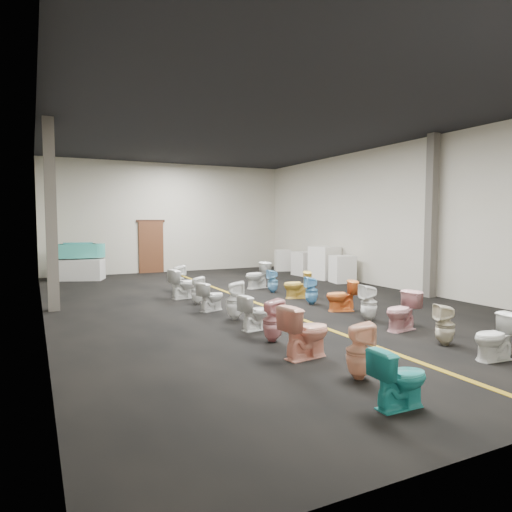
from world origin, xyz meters
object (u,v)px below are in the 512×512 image
object	(u,v)px
toilet_left_9	(178,279)
toilet_right_8	(273,281)
appliance_crate_a	(342,269)
appliance_crate_c	(305,263)
toilet_right_9	(257,275)
toilet_left_6	(211,296)
toilet_right_3	(402,311)
toilet_left_5	(235,300)
toilet_left_7	(197,290)
toilet_left_0	(400,378)
appliance_crate_b	(324,263)
toilet_right_7	(297,285)
toilet_left_1	(359,351)
display_table	(79,270)
toilet_right_1	(495,337)
bathtub	(78,250)
toilet_left_2	(306,331)
appliance_crate_d	(283,260)
toilet_right_5	(341,296)
toilet_right_6	(312,291)
toilet_left_8	(184,284)
toilet_right_2	(445,325)
toilet_right_4	(369,303)
toilet_left_4	(256,312)
toilet_left_3	(272,321)

from	to	relation	value
toilet_left_9	toilet_right_8	world-z (taller)	toilet_left_9
appliance_crate_a	appliance_crate_c	distance (m)	2.38
appliance_crate_a	toilet_right_9	distance (m)	3.24
toilet_left_6	toilet_right_3	distance (m)	4.35
toilet_left_5	toilet_left_7	xyz separation A→B (m)	(-0.13, 2.10, -0.06)
appliance_crate_a	toilet_left_0	xyz separation A→B (m)	(-5.87, -8.90, -0.12)
appliance_crate_b	toilet_right_7	distance (m)	4.41
appliance_crate_b	toilet_left_1	world-z (taller)	appliance_crate_b
display_table	toilet_right_1	xyz separation A→B (m)	(4.82, -12.95, -0.02)
appliance_crate_a	toilet_right_9	bearing A→B (deg)	178.66
toilet_left_0	bathtub	bearing A→B (deg)	10.02
display_table	toilet_left_9	distance (m)	5.03
toilet_left_9	toilet_right_9	xyz separation A→B (m)	(2.49, -0.25, 0.01)
toilet_left_5	toilet_right_1	world-z (taller)	toilet_left_5
toilet_left_0	toilet_left_6	size ratio (longest dim) A/B	1.03
bathtub	toilet_left_1	world-z (taller)	bathtub
toilet_left_2	toilet_left_9	size ratio (longest dim) A/B	1.03
appliance_crate_d	toilet_right_5	bearing A→B (deg)	-110.46
appliance_crate_c	toilet_right_6	size ratio (longest dim) A/B	1.29
bathtub	appliance_crate_a	world-z (taller)	bathtub
toilet_left_5	toilet_right_6	distance (m)	2.57
toilet_left_8	toilet_left_0	bearing A→B (deg)	167.95
toilet_left_6	toilet_right_1	xyz separation A→B (m)	(2.52, -5.53, 0.02)
appliance_crate_b	toilet_left_6	world-z (taller)	appliance_crate_b
toilet_left_9	toilet_right_6	bearing A→B (deg)	-152.46
appliance_crate_c	toilet_left_2	distance (m)	10.87
toilet_left_5	appliance_crate_b	bearing A→B (deg)	-30.24
toilet_right_8	appliance_crate_d	bearing A→B (deg)	154.25
toilet_right_2	appliance_crate_a	bearing A→B (deg)	177.03
bathtub	toilet_left_5	bearing A→B (deg)	-71.40
toilet_right_1	toilet_right_4	size ratio (longest dim) A/B	0.93
toilet_left_4	toilet_left_9	distance (m)	5.16
appliance_crate_a	appliance_crate_c	world-z (taller)	appliance_crate_a
display_table	toilet_right_4	bearing A→B (deg)	-63.55
toilet_left_2	toilet_left_3	world-z (taller)	toilet_left_2
toilet_right_4	toilet_left_1	bearing A→B (deg)	-34.47
toilet_left_7	toilet_right_9	world-z (taller)	toilet_right_9
appliance_crate_c	toilet_left_7	world-z (taller)	appliance_crate_c
display_table	toilet_left_6	world-z (taller)	display_table
toilet_left_4	toilet_right_2	world-z (taller)	toilet_right_2
appliance_crate_d	toilet_left_2	bearing A→B (deg)	-117.84
appliance_crate_d	toilet_left_3	distance (m)	11.52
toilet_left_1	toilet_right_1	size ratio (longest dim) A/B	1.08
appliance_crate_c	toilet_right_3	distance (m)	9.09
toilet_left_4	toilet_right_9	distance (m)	5.49
appliance_crate_a	toilet_left_3	distance (m)	8.19
toilet_left_5	toilet_left_8	size ratio (longest dim) A/B	1.03
toilet_left_3	toilet_right_2	xyz separation A→B (m)	(2.54, -1.50, -0.02)
appliance_crate_c	toilet_left_9	bearing A→B (deg)	-160.25
appliance_crate_c	toilet_right_4	distance (m)	8.17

